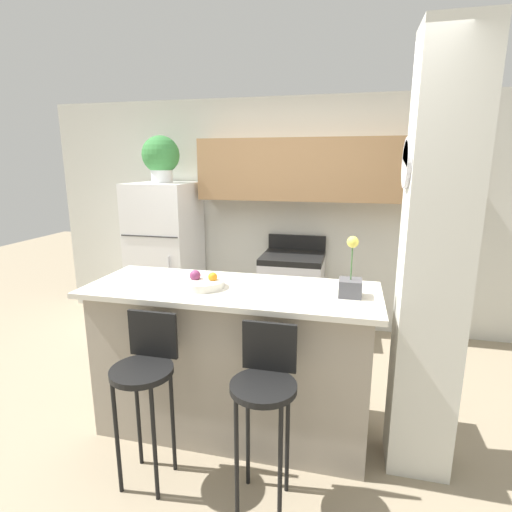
{
  "coord_description": "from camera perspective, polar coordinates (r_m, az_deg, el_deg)",
  "views": [
    {
      "loc": [
        0.75,
        -2.41,
        1.86
      ],
      "look_at": [
        0.0,
        0.7,
        1.11
      ],
      "focal_mm": 28.0,
      "sensor_mm": 36.0,
      "label": 1
    }
  ],
  "objects": [
    {
      "name": "stove_range",
      "position": [
        4.36,
        5.17,
        -5.57
      ],
      "size": [
        0.64,
        0.64,
        1.07
      ],
      "color": "silver",
      "rests_on": "ground_plane"
    },
    {
      "name": "potted_plant_on_fridge",
      "position": [
        4.51,
        -13.43,
        13.6
      ],
      "size": [
        0.4,
        0.4,
        0.5
      ],
      "color": "silver",
      "rests_on": "refrigerator"
    },
    {
      "name": "bar_stool_right",
      "position": [
        2.24,
        1.27,
        -18.48
      ],
      "size": [
        0.35,
        0.35,
        1.02
      ],
      "color": "black",
      "rests_on": "ground_plane"
    },
    {
      "name": "counter_bar",
      "position": [
        2.85,
        -3.43,
        -14.58
      ],
      "size": [
        1.93,
        0.73,
        1.06
      ],
      "color": "gray",
      "rests_on": "ground_plane"
    },
    {
      "name": "orchid_vase",
      "position": [
        2.51,
        13.37,
        -3.51
      ],
      "size": [
        0.14,
        0.14,
        0.38
      ],
      "color": "#4C4C51",
      "rests_on": "counter_bar"
    },
    {
      "name": "refrigerator",
      "position": [
        4.63,
        -12.72,
        -0.08
      ],
      "size": [
        0.67,
        0.74,
        1.65
      ],
      "color": "white",
      "rests_on": "ground_plane"
    },
    {
      "name": "ground_plane",
      "position": [
        3.13,
        -3.29,
        -23.24
      ],
      "size": [
        14.0,
        14.0,
        0.0
      ],
      "primitive_type": "plane",
      "color": "gray"
    },
    {
      "name": "pillar_right",
      "position": [
        2.48,
        24.03,
        -1.52
      ],
      "size": [
        0.38,
        0.32,
        2.55
      ],
      "color": "silver",
      "rests_on": "ground_plane"
    },
    {
      "name": "bar_stool_left",
      "position": [
        2.46,
        -15.52,
        -15.84
      ],
      "size": [
        0.35,
        0.35,
        1.02
      ],
      "color": "black",
      "rests_on": "ground_plane"
    },
    {
      "name": "wall_back",
      "position": [
        4.44,
        5.71,
        8.1
      ],
      "size": [
        5.6,
        0.38,
        2.55
      ],
      "color": "silver",
      "rests_on": "ground_plane"
    },
    {
      "name": "fruit_bowl",
      "position": [
        2.66,
        -7.55,
        -3.79
      ],
      "size": [
        0.28,
        0.28,
        0.11
      ],
      "color": "silver",
      "rests_on": "counter_bar"
    }
  ]
}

